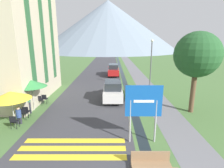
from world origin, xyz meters
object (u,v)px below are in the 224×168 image
cafe_chair_far_right (45,98)px  cafe_umbrella_front_yellow (11,95)px  parked_car_near (113,91)px  cafe_chair_near_right (27,111)px  tree_by_path (198,55)px  road_sign (144,106)px  cafe_chair_near_left (24,113)px  streetlamp (151,60)px  cafe_chair_far_left (40,99)px  cafe_umbrella_middle_green (32,83)px  footbridge (153,168)px  parked_car_far (114,70)px  person_standing_terrace (28,101)px  person_seated_near (19,114)px  cafe_chair_nearest (14,121)px  hotel_building (12,28)px

cafe_chair_far_right → cafe_umbrella_front_yellow: bearing=-86.6°
parked_car_near → cafe_chair_near_right: bearing=-148.3°
parked_car_near → tree_by_path: tree_by_path is taller
road_sign → cafe_chair_near_left: bearing=160.6°
streetlamp → parked_car_near: bearing=-137.6°
cafe_chair_far_left → parked_car_near: bearing=29.1°
tree_by_path → cafe_chair_far_right: bearing=171.8°
cafe_chair_far_left → tree_by_path: 12.87m
cafe_chair_far_right → cafe_umbrella_middle_green: (-0.31, -1.42, 1.66)m
cafe_chair_far_left → footbridge: bearing=-28.1°
parked_car_far → person_standing_terrace: size_ratio=2.61×
parked_car_far → streetlamp: size_ratio=0.81×
parked_car_near → parked_car_far: 11.65m
cafe_chair_near_left → tree_by_path: (12.21, 1.40, 3.83)m
person_seated_near → cafe_chair_nearest: bearing=-88.6°
parked_car_far → cafe_chair_near_right: bearing=-112.2°
hotel_building → parked_car_far: hotel_building is taller
streetlamp → tree_by_path: bearing=-74.7°
cafe_chair_far_left → tree_by_path: tree_by_path is taller
road_sign → person_standing_terrace: (-7.87, 3.82, -1.08)m
parked_car_far → cafe_umbrella_front_yellow: size_ratio=1.82×
parked_car_near → cafe_chair_far_right: bearing=-170.4°
parked_car_near → person_seated_near: bearing=-142.6°
parked_car_far → cafe_umbrella_middle_green: 15.49m
cafe_chair_nearest → footbridge: bearing=-19.0°
cafe_chair_nearest → cafe_chair_far_right: same height
parked_car_near → cafe_chair_nearest: parked_car_near is taller
cafe_chair_near_right → person_seated_near: person_seated_near is taller
person_standing_terrace → parked_car_near: bearing=25.7°
tree_by_path → cafe_chair_nearest: bearing=-167.7°
parked_car_near → hotel_building: bearing=174.8°
parked_car_far → person_seated_near: (-6.32, -16.39, -0.25)m
cafe_chair_far_right → road_sign: bearing=-25.8°
cafe_umbrella_middle_green → cafe_chair_nearest: bearing=-89.3°
hotel_building → parked_car_near: size_ratio=3.09×
cafe_chair_near_right → cafe_umbrella_middle_green: cafe_umbrella_middle_green is taller
hotel_building → parked_car_near: (9.00, -0.83, -5.52)m
hotel_building → cafe_umbrella_middle_green: 6.03m
person_standing_terrace → cafe_chair_near_right: bearing=-77.7°
parked_car_near → tree_by_path: (6.01, -2.73, 3.43)m
parked_car_near → cafe_chair_nearest: bearing=-138.9°
streetlamp → cafe_chair_near_right: bearing=-143.6°
parked_car_near → person_seated_near: parked_car_near is taller
person_seated_near → person_standing_terrace: bearing=94.6°
road_sign → cafe_umbrella_middle_green: (-7.76, 4.44, 0.10)m
person_standing_terrace → cafe_umbrella_middle_green: bearing=79.5°
road_sign → cafe_umbrella_middle_green: 8.94m
cafe_chair_near_left → parked_car_near: bearing=13.4°
parked_car_near → cafe_chair_far_right: (-5.90, -1.00, -0.39)m
parked_car_near → parked_car_far: (0.14, 11.65, 0.00)m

